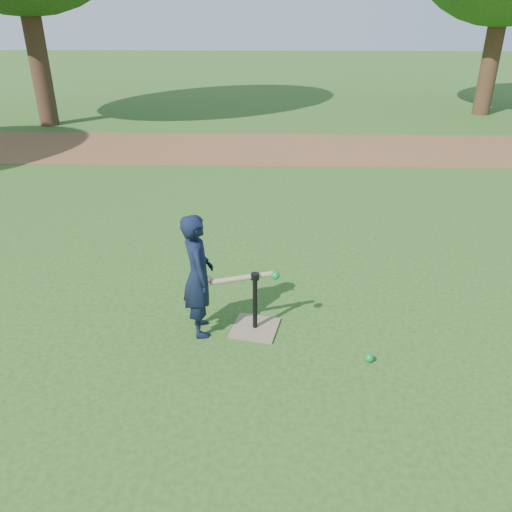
{
  "coord_description": "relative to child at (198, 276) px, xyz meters",
  "views": [
    {
      "loc": [
        0.14,
        -3.8,
        2.8
      ],
      "look_at": [
        -0.0,
        0.58,
        0.65
      ],
      "focal_mm": 35.0,
      "sensor_mm": 36.0,
      "label": 1
    }
  ],
  "objects": [
    {
      "name": "batting_tee",
      "position": [
        0.53,
        0.04,
        -0.49
      ],
      "size": [
        0.51,
        0.51,
        0.61
      ],
      "color": "#857354",
      "rests_on": "ground"
    },
    {
      "name": "wiffle_ball_ground",
      "position": [
        1.56,
        -0.44,
        -0.56
      ],
      "size": [
        0.08,
        0.08,
        0.08
      ],
      "primitive_type": "sphere",
      "color": "#0C8538",
      "rests_on": "ground"
    },
    {
      "name": "child",
      "position": [
        0.0,
        0.0,
        0.0
      ],
      "size": [
        0.4,
        0.5,
        1.21
      ],
      "primitive_type": "imported",
      "rotation": [
        0.0,
        0.0,
        1.84
      ],
      "color": "black",
      "rests_on": "ground"
    },
    {
      "name": "ground",
      "position": [
        0.53,
        -0.24,
        -0.6
      ],
      "size": [
        80.0,
        80.0,
        0.0
      ],
      "primitive_type": "plane",
      "color": "#285116",
      "rests_on": "ground"
    },
    {
      "name": "swing_action",
      "position": [
        0.44,
        0.01,
        -0.02
      ],
      "size": [
        0.68,
        0.24,
        0.11
      ],
      "color": "tan",
      "rests_on": "ground"
    },
    {
      "name": "dirt_strip",
      "position": [
        0.53,
        7.26,
        -0.6
      ],
      "size": [
        24.0,
        3.0,
        0.01
      ],
      "primitive_type": "cube",
      "color": "brown",
      "rests_on": "ground"
    }
  ]
}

